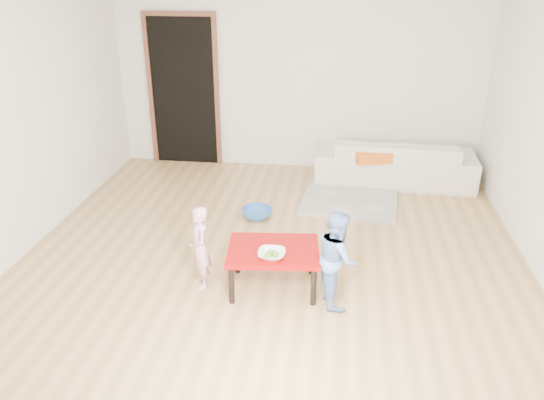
% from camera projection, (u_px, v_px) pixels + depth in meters
% --- Properties ---
extents(floor, '(5.00, 5.00, 0.01)m').
position_uv_depth(floor, '(275.00, 250.00, 5.45)').
color(floor, '#9E7E43').
rests_on(floor, ground).
extents(back_wall, '(5.00, 0.02, 2.60)m').
position_uv_depth(back_wall, '(298.00, 75.00, 7.18)').
color(back_wall, silver).
rests_on(back_wall, floor).
extents(left_wall, '(0.02, 5.00, 2.60)m').
position_uv_depth(left_wall, '(23.00, 118.00, 5.21)').
color(left_wall, silver).
rests_on(left_wall, floor).
extents(doorway, '(1.02, 0.08, 2.11)m').
position_uv_depth(doorway, '(184.00, 92.00, 7.46)').
color(doorway, brown).
rests_on(doorway, back_wall).
extents(sofa, '(2.09, 0.88, 0.60)m').
position_uv_depth(sofa, '(395.00, 160.00, 7.02)').
color(sofa, beige).
rests_on(sofa, floor).
extents(cushion, '(0.60, 0.56, 0.13)m').
position_uv_depth(cushion, '(372.00, 154.00, 6.77)').
color(cushion, orange).
rests_on(cushion, sofa).
extents(red_table, '(0.85, 0.67, 0.40)m').
position_uv_depth(red_table, '(273.00, 268.00, 4.74)').
color(red_table, '#890807').
rests_on(red_table, floor).
extents(bowl, '(0.24, 0.24, 0.06)m').
position_uv_depth(bowl, '(272.00, 254.00, 4.51)').
color(bowl, white).
rests_on(bowl, red_table).
extents(broccoli, '(0.12, 0.12, 0.06)m').
position_uv_depth(broccoli, '(272.00, 254.00, 4.51)').
color(broccoli, '#2D5919').
rests_on(broccoli, red_table).
extents(child_pink, '(0.29, 0.34, 0.78)m').
position_uv_depth(child_pink, '(200.00, 248.00, 4.70)').
color(child_pink, '#D15F8D').
rests_on(child_pink, floor).
extents(child_blue, '(0.41, 0.48, 0.85)m').
position_uv_depth(child_blue, '(337.00, 258.00, 4.46)').
color(child_blue, '#5688C7').
rests_on(child_blue, floor).
extents(basin, '(0.36, 0.36, 0.11)m').
position_uv_depth(basin, '(257.00, 213.00, 6.11)').
color(basin, '#2D64AC').
rests_on(basin, floor).
extents(blanket, '(1.22, 1.05, 0.06)m').
position_uv_depth(blanket, '(349.00, 202.00, 6.47)').
color(blanket, '#B4AD9F').
rests_on(blanket, floor).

